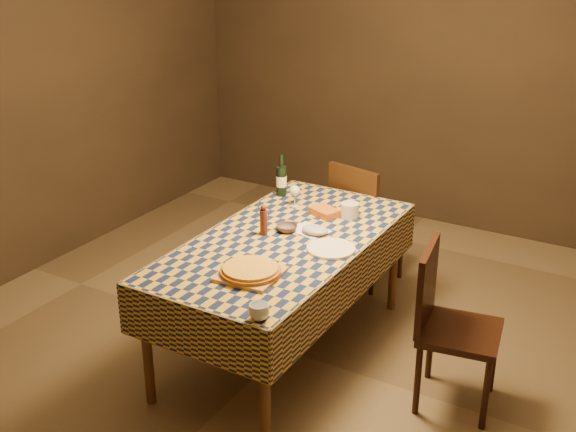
{
  "coord_description": "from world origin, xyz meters",
  "views": [
    {
      "loc": [
        1.98,
        -3.34,
        2.53
      ],
      "look_at": [
        0.0,
        0.05,
        0.9
      ],
      "focal_mm": 45.0,
      "sensor_mm": 36.0,
      "label": 1
    }
  ],
  "objects_px": {
    "cutting_board": "(251,274)",
    "white_plate": "(331,249)",
    "chair_right": "(446,318)",
    "dining_table": "(284,251)",
    "pizza": "(251,270)",
    "wine_bottle": "(281,180)",
    "chair_far": "(362,217)",
    "bowl": "(287,228)"
  },
  "relations": [
    {
      "from": "bowl",
      "to": "cutting_board",
      "type": "bearing_deg",
      "value": -77.83
    },
    {
      "from": "dining_table",
      "to": "cutting_board",
      "type": "xyz_separation_m",
      "value": [
        0.09,
        -0.49,
        0.09
      ]
    },
    {
      "from": "cutting_board",
      "to": "chair_right",
      "type": "bearing_deg",
      "value": 29.11
    },
    {
      "from": "dining_table",
      "to": "chair_right",
      "type": "height_order",
      "value": "chair_right"
    },
    {
      "from": "cutting_board",
      "to": "pizza",
      "type": "xyz_separation_m",
      "value": [
        0.0,
        0.0,
        0.03
      ]
    },
    {
      "from": "pizza",
      "to": "dining_table",
      "type": "bearing_deg",
      "value": 100.0
    },
    {
      "from": "pizza",
      "to": "wine_bottle",
      "type": "xyz_separation_m",
      "value": [
        -0.47,
        1.11,
        0.07
      ]
    },
    {
      "from": "white_plate",
      "to": "chair_far",
      "type": "distance_m",
      "value": 1.14
    },
    {
      "from": "dining_table",
      "to": "white_plate",
      "type": "xyz_separation_m",
      "value": [
        0.31,
        0.01,
        0.08
      ]
    },
    {
      "from": "dining_table",
      "to": "cutting_board",
      "type": "bearing_deg",
      "value": -80.0
    },
    {
      "from": "dining_table",
      "to": "bowl",
      "type": "xyz_separation_m",
      "value": [
        -0.04,
        0.11,
        0.1
      ]
    },
    {
      "from": "white_plate",
      "to": "wine_bottle",
      "type": "bearing_deg",
      "value": 138.55
    },
    {
      "from": "pizza",
      "to": "white_plate",
      "type": "xyz_separation_m",
      "value": [
        0.22,
        0.5,
        -0.03
      ]
    },
    {
      "from": "cutting_board",
      "to": "wine_bottle",
      "type": "height_order",
      "value": "wine_bottle"
    },
    {
      "from": "white_plate",
      "to": "chair_far",
      "type": "height_order",
      "value": "chair_far"
    },
    {
      "from": "wine_bottle",
      "to": "chair_right",
      "type": "bearing_deg",
      "value": -23.33
    },
    {
      "from": "cutting_board",
      "to": "pizza",
      "type": "height_order",
      "value": "pizza"
    },
    {
      "from": "dining_table",
      "to": "chair_far",
      "type": "relative_size",
      "value": 1.98
    },
    {
      "from": "bowl",
      "to": "wine_bottle",
      "type": "distance_m",
      "value": 0.62
    },
    {
      "from": "bowl",
      "to": "chair_far",
      "type": "distance_m",
      "value": 1.01
    },
    {
      "from": "pizza",
      "to": "white_plate",
      "type": "bearing_deg",
      "value": 65.92
    },
    {
      "from": "bowl",
      "to": "white_plate",
      "type": "bearing_deg",
      "value": -16.28
    },
    {
      "from": "bowl",
      "to": "wine_bottle",
      "type": "relative_size",
      "value": 0.44
    },
    {
      "from": "pizza",
      "to": "wine_bottle",
      "type": "bearing_deg",
      "value": 112.94
    },
    {
      "from": "chair_far",
      "to": "chair_right",
      "type": "bearing_deg",
      "value": -46.92
    },
    {
      "from": "cutting_board",
      "to": "white_plate",
      "type": "xyz_separation_m",
      "value": [
        0.22,
        0.5,
        -0.0
      ]
    },
    {
      "from": "bowl",
      "to": "pizza",
      "type": "bearing_deg",
      "value": -77.83
    },
    {
      "from": "bowl",
      "to": "wine_bottle",
      "type": "height_order",
      "value": "wine_bottle"
    },
    {
      "from": "wine_bottle",
      "to": "chair_right",
      "type": "relative_size",
      "value": 0.31
    },
    {
      "from": "dining_table",
      "to": "chair_far",
      "type": "xyz_separation_m",
      "value": [
        0.02,
        1.08,
        -0.17
      ]
    },
    {
      "from": "pizza",
      "to": "chair_right",
      "type": "height_order",
      "value": "chair_right"
    },
    {
      "from": "wine_bottle",
      "to": "chair_far",
      "type": "bearing_deg",
      "value": 48.66
    },
    {
      "from": "wine_bottle",
      "to": "chair_right",
      "type": "height_order",
      "value": "wine_bottle"
    },
    {
      "from": "cutting_board",
      "to": "wine_bottle",
      "type": "bearing_deg",
      "value": 112.94
    },
    {
      "from": "cutting_board",
      "to": "bowl",
      "type": "relative_size",
      "value": 2.42
    },
    {
      "from": "chair_far",
      "to": "chair_right",
      "type": "relative_size",
      "value": 1.0
    },
    {
      "from": "wine_bottle",
      "to": "chair_far",
      "type": "distance_m",
      "value": 0.71
    },
    {
      "from": "dining_table",
      "to": "pizza",
      "type": "distance_m",
      "value": 0.51
    },
    {
      "from": "dining_table",
      "to": "white_plate",
      "type": "height_order",
      "value": "white_plate"
    },
    {
      "from": "dining_table",
      "to": "wine_bottle",
      "type": "bearing_deg",
      "value": 121.79
    },
    {
      "from": "wine_bottle",
      "to": "chair_far",
      "type": "relative_size",
      "value": 0.31
    },
    {
      "from": "chair_right",
      "to": "cutting_board",
      "type": "bearing_deg",
      "value": -150.89
    }
  ]
}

